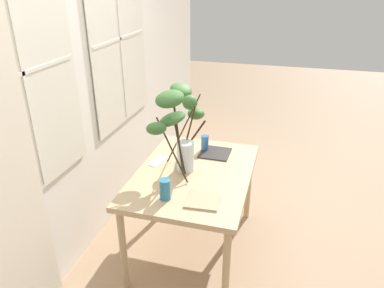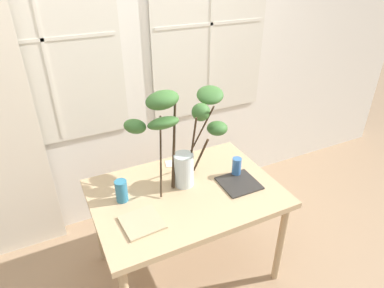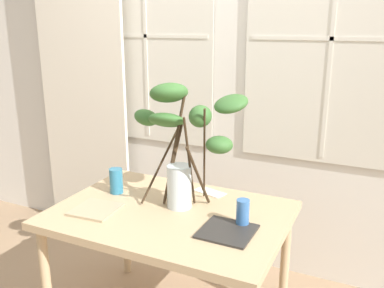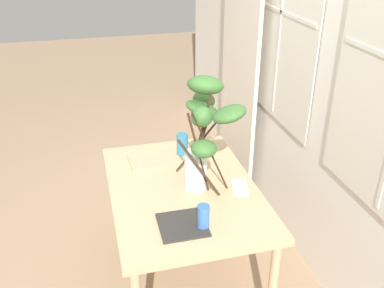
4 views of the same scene
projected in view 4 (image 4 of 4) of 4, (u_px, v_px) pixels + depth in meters
The scene contains 10 objects.
ground at pixel (184, 278), 2.92m from camera, with size 14.00×14.00×0.00m, color #9E7F60.
back_wall_with_windows at pixel (341, 45), 2.42m from camera, with size 5.89×0.14×3.05m.
curtain_sheer_side at pixel (241, 39), 3.49m from camera, with size 0.78×0.03×2.58m, color silver.
dining_table at pixel (183, 197), 2.61m from camera, with size 1.22×0.86×0.73m.
vase_with_branches at pixel (204, 125), 2.41m from camera, with size 0.73×0.36×0.68m.
drinking_glass_blue_left at pixel (182, 144), 2.91m from camera, with size 0.08×0.08×0.15m, color teal.
drinking_glass_blue_right at pixel (203, 217), 2.21m from camera, with size 0.06×0.06×0.13m, color #386BAD.
plate_square_left at pixel (147, 161), 2.85m from camera, with size 0.22×0.22×0.01m, color tan.
plate_square_right at pixel (182, 225), 2.25m from camera, with size 0.25×0.25×0.01m, color #2D2B28.
napkin_folded at pixel (240, 187), 2.57m from camera, with size 0.19×0.09×0.00m, color silver.
Camera 4 is at (2.11, -0.49, 2.15)m, focal length 40.32 mm.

